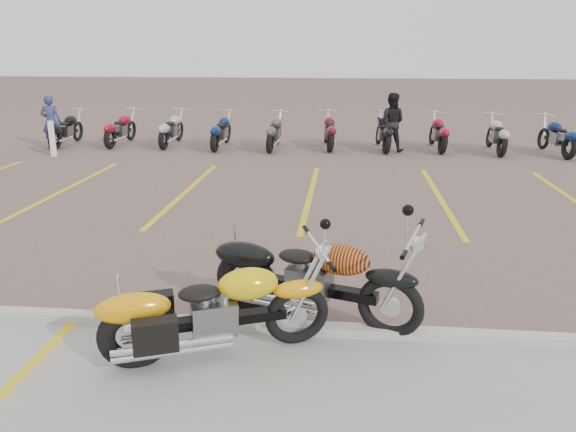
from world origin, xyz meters
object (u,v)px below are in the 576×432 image
object	(u,v)px
person_b	(391,122)
bollard	(52,139)
flame_cruiser	(310,281)
person_a	(51,122)
yellow_cruiser	(212,313)

from	to	relation	value
person_b	bollard	xyz separation A→B (m)	(-9.66, -1.79, -0.36)
flame_cruiser	person_a	distance (m)	13.68
person_b	person_a	bearing A→B (deg)	15.14
yellow_cruiser	bollard	xyz separation A→B (m)	(-7.05, 10.21, 0.03)
flame_cruiser	person_b	size ratio (longest dim) A/B	1.39
person_a	flame_cruiser	bearing A→B (deg)	121.81
yellow_cruiser	person_b	bearing A→B (deg)	56.33
person_a	person_b	distance (m)	10.32
yellow_cruiser	person_a	world-z (taller)	person_a
bollard	person_b	bearing A→B (deg)	10.52
person_a	yellow_cruiser	bearing A→B (deg)	116.64
person_b	bollard	world-z (taller)	person_b
person_a	person_b	bearing A→B (deg)	175.81
person_a	bollard	xyz separation A→B (m)	(0.65, -1.24, -0.31)
flame_cruiser	yellow_cruiser	bearing A→B (deg)	-120.63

